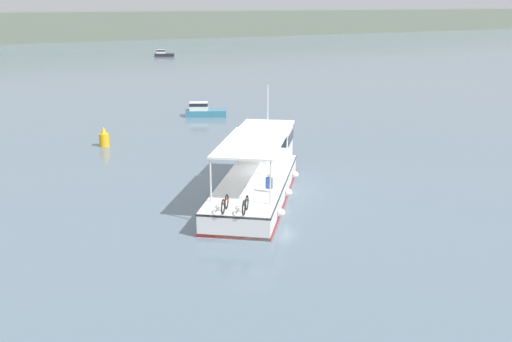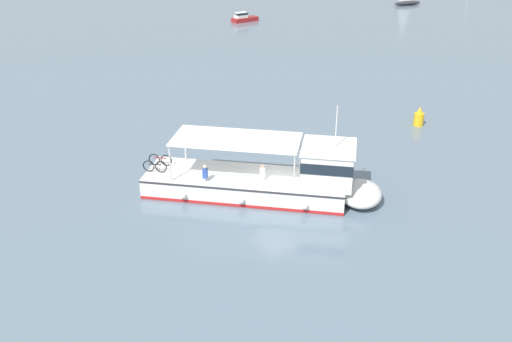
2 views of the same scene
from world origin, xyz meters
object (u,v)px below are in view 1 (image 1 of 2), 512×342
Objects in this scene: ferry_main at (259,173)px; motorboat_mid_channel at (203,110)px; channel_buoy at (104,138)px; motorboat_horizon_west at (163,54)px.

motorboat_mid_channel is at bearing 73.17° from ferry_main.
ferry_main is 15.11m from channel_buoy.
motorboat_horizon_west is at bearing 72.38° from motorboat_mid_channel.
motorboat_horizon_west is 2.71× the size of channel_buoy.
motorboat_horizon_west is (25.50, 81.35, -0.47)m from ferry_main.
ferry_main reaches higher than channel_buoy.
motorboat_mid_channel is at bearing -107.62° from motorboat_horizon_west.
channel_buoy reaches higher than motorboat_horizon_west.
channel_buoy is at bearing -114.07° from motorboat_horizon_west.
motorboat_horizon_west is at bearing 65.93° from channel_buoy.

